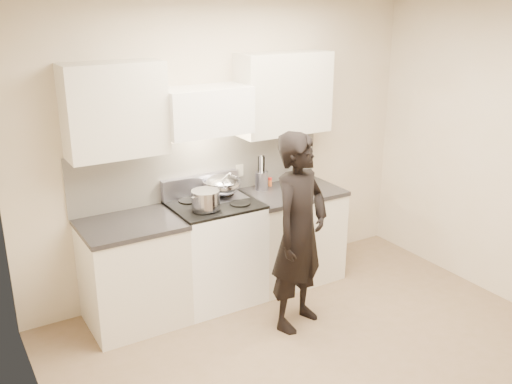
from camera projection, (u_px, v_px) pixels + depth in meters
ground_plane at (337, 367)px, 4.35m from camera, size 4.00×4.00×0.00m
room_shell at (308, 155)px, 4.11m from camera, size 4.04×3.54×2.70m
stove at (215, 251)px, 5.21m from camera, size 0.76×0.65×0.96m
counter_right at (290, 234)px, 5.62m from camera, size 0.92×0.67×0.92m
counter_left at (133, 273)px, 4.83m from camera, size 0.82×0.67×0.92m
wok at (222, 185)px, 5.19m from camera, size 0.36×0.44×0.29m
stock_pot at (206, 200)px, 4.85m from camera, size 0.33×0.32×0.16m
utensil_crock at (262, 179)px, 5.45m from camera, size 0.12×0.12×0.33m
spice_jar at (270, 182)px, 5.57m from camera, size 0.04×0.04×0.08m
oil_glass at (310, 177)px, 5.66m from camera, size 0.07×0.07×0.12m
person at (299, 233)px, 4.68m from camera, size 0.72×0.60×1.69m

